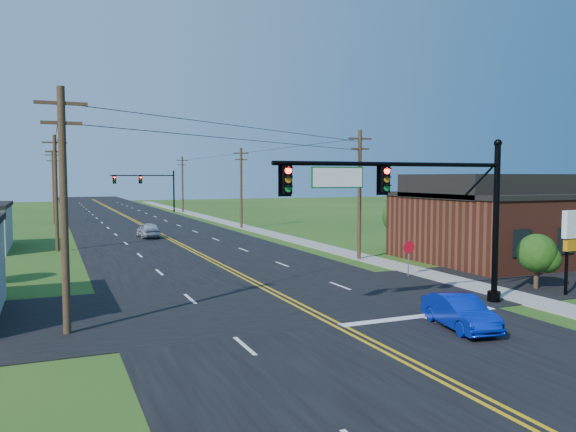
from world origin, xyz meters
name	(u,v)px	position (x,y,z in m)	size (l,w,h in m)	color
ground	(457,391)	(0.00, 0.00, 0.00)	(260.00, 260.00, 0.00)	#214614
road_main	(150,230)	(0.00, 50.00, 0.02)	(16.00, 220.00, 0.04)	black
road_cross	(285,300)	(0.00, 12.00, 0.02)	(70.00, 10.00, 0.04)	black
sidewalk	(273,234)	(10.50, 40.00, 0.04)	(2.00, 160.00, 0.08)	gray
signal_mast_main	(415,201)	(4.34, 8.00, 4.75)	(11.30, 0.60, 7.48)	black
signal_mast_far	(147,185)	(4.44, 80.00, 4.55)	(10.98, 0.60, 7.48)	black
brick_building	(515,226)	(20.00, 18.00, 2.35)	(14.20, 11.20, 4.70)	#5E281B
utility_pole_left_a	(64,206)	(-9.50, 10.00, 4.72)	(1.80, 0.28, 9.00)	#3A261A
utility_pole_left_b	(56,191)	(-9.50, 35.00, 4.72)	(1.80, 0.28, 9.00)	#3A261A
utility_pole_left_c	(53,186)	(-9.50, 62.00, 4.72)	(1.80, 0.28, 9.00)	#3A261A
utility_pole_right_a	(359,192)	(9.80, 22.00, 4.72)	(1.80, 0.28, 9.00)	#3A261A
utility_pole_right_b	(241,186)	(9.80, 48.00, 4.72)	(1.80, 0.28, 9.00)	#3A261A
utility_pole_right_c	(182,183)	(9.80, 78.00, 4.72)	(1.80, 0.28, 9.00)	#3A261A
tree_right_back	(401,216)	(16.00, 26.00, 2.60)	(3.00, 3.00, 4.10)	#3A261A
shrub_corner	(537,253)	(13.00, 9.50, 1.85)	(2.00, 2.00, 2.86)	#3A261A
blue_car	(460,313)	(4.22, 4.90, 0.64)	(1.35, 3.86, 1.27)	#071FA9
distant_car	(148,230)	(-1.43, 42.05, 0.72)	(1.70, 4.23, 1.44)	silver
stop_sign	(409,251)	(9.03, 15.03, 1.51)	(0.75, 0.12, 2.10)	slate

